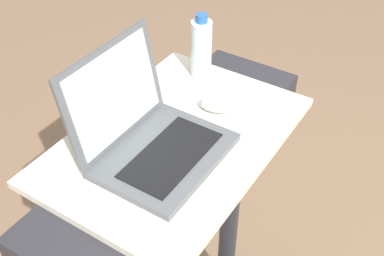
# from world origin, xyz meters

# --- Properties ---
(desk_board) EXTENTS (0.67, 0.46, 0.02)m
(desk_board) POSITION_xyz_m (0.00, 0.70, 1.19)
(desk_board) COLOR beige
(desk_board) RESTS_ON treadmill_base
(laptop) EXTENTS (0.31, 0.28, 0.25)m
(laptop) POSITION_xyz_m (-0.08, 0.72, 1.25)
(laptop) COLOR #515459
(laptop) RESTS_ON desk_board
(computer_mouse) EXTENTS (0.09, 0.12, 0.03)m
(computer_mouse) POSITION_xyz_m (0.15, 0.66, 1.22)
(computer_mouse) COLOR #B2B2B7
(computer_mouse) RESTS_ON desk_board
(water_bottle) EXTENTS (0.06, 0.06, 0.19)m
(water_bottle) POSITION_xyz_m (0.27, 0.79, 1.29)
(water_bottle) COLOR silver
(water_bottle) RESTS_ON desk_board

